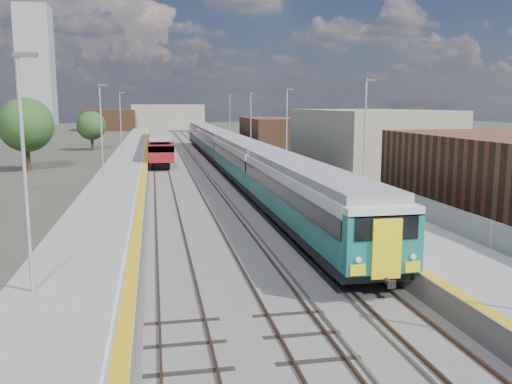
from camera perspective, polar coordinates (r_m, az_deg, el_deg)
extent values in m
plane|color=#47443A|center=(60.43, -4.71, 2.55)|extent=(320.00, 320.00, 0.00)
cube|color=#565451|center=(62.72, -7.00, 2.79)|extent=(10.50, 155.00, 0.06)
cube|color=#4C3323|center=(65.44, -4.49, 3.16)|extent=(0.07, 160.00, 0.14)
cube|color=#4C3323|center=(65.61, -3.24, 3.19)|extent=(0.07, 160.00, 0.14)
cube|color=#4C3323|center=(65.16, -7.56, 3.08)|extent=(0.07, 160.00, 0.14)
cube|color=#4C3323|center=(65.25, -6.30, 3.12)|extent=(0.07, 160.00, 0.14)
cube|color=#4C3323|center=(65.07, -10.64, 3.00)|extent=(0.07, 160.00, 0.14)
cube|color=#4C3323|center=(65.08, -9.37, 3.03)|extent=(0.07, 160.00, 0.14)
cube|color=gray|center=(65.41, -4.78, 3.15)|extent=(0.08, 160.00, 0.10)
cube|color=gray|center=(65.28, -6.01, 3.12)|extent=(0.08, 160.00, 0.10)
cube|color=slate|center=(63.58, -0.24, 3.37)|extent=(4.70, 155.00, 1.00)
cube|color=gray|center=(63.54, -0.24, 3.82)|extent=(4.70, 155.00, 0.03)
cube|color=gold|center=(63.19, -2.12, 3.80)|extent=(0.40, 155.00, 0.01)
cube|color=gray|center=(63.92, 1.71, 4.38)|extent=(0.06, 155.00, 1.20)
cylinder|color=#9EA0A3|center=(34.27, 11.36, 5.38)|extent=(0.12, 0.12, 7.50)
cube|color=#4C4C4F|center=(34.33, 11.95, 11.46)|extent=(0.70, 0.18, 0.14)
cylinder|color=#9EA0A3|center=(53.32, 3.26, 6.83)|extent=(0.12, 0.12, 7.50)
cube|color=#4C4C4F|center=(53.36, 3.56, 10.75)|extent=(0.70, 0.18, 0.14)
cylinder|color=#9EA0A3|center=(72.88, -0.56, 7.47)|extent=(0.12, 0.12, 7.50)
cube|color=#4C4C4F|center=(72.91, -0.36, 10.34)|extent=(0.70, 0.18, 0.14)
cylinder|color=#9EA0A3|center=(92.63, -2.76, 7.83)|extent=(0.12, 0.12, 7.50)
cube|color=#4C4C4F|center=(92.65, -2.62, 10.08)|extent=(0.70, 0.18, 0.14)
cube|color=slate|center=(62.60, -13.24, 3.03)|extent=(4.30, 155.00, 1.00)
cube|color=gray|center=(62.55, -13.25, 3.49)|extent=(4.30, 155.00, 0.03)
cube|color=gold|center=(62.49, -11.51, 3.56)|extent=(0.45, 155.00, 0.01)
cube|color=silver|center=(62.50, -11.83, 3.56)|extent=(0.08, 155.00, 0.01)
cylinder|color=#9EA0A3|center=(18.28, -23.16, 1.63)|extent=(0.12, 0.12, 7.50)
cube|color=#4C4C4F|center=(18.15, -23.12, 13.15)|extent=(0.70, 0.18, 0.14)
cylinder|color=#9EA0A3|center=(43.94, -15.95, 6.00)|extent=(0.12, 0.12, 7.50)
cube|color=#4C4C4F|center=(43.89, -15.84, 10.77)|extent=(0.70, 0.18, 0.14)
cylinder|color=#9EA0A3|center=(69.85, -14.06, 7.13)|extent=(0.12, 0.12, 7.50)
cube|color=#4C4C4F|center=(69.82, -13.97, 10.13)|extent=(0.70, 0.18, 0.14)
cube|color=brown|center=(34.58, 25.23, 1.10)|extent=(9.00, 16.00, 5.20)
cube|color=gray|center=(59.17, 11.45, 5.38)|extent=(11.00, 22.00, 6.40)
cube|color=brown|center=(89.91, 1.68, 6.28)|extent=(8.00, 18.00, 4.80)
cube|color=gray|center=(159.80, -9.26, 7.83)|extent=(20.00, 14.00, 7.00)
cube|color=brown|center=(155.21, -15.17, 7.33)|extent=(14.00, 12.00, 5.60)
cube|color=gray|center=(203.86, -22.16, 12.19)|extent=(11.00, 11.00, 40.00)
cube|color=black|center=(28.95, 5.04, -2.92)|extent=(2.73, 19.59, 0.46)
cube|color=#13655D|center=(28.79, 5.07, -1.36)|extent=(2.83, 19.59, 1.15)
cube|color=black|center=(28.64, 5.09, 0.42)|extent=(2.89, 19.59, 0.78)
cube|color=silver|center=(28.55, 5.11, 1.65)|extent=(2.83, 19.59, 0.48)
cube|color=gray|center=(28.50, 5.12, 2.49)|extent=(2.51, 19.59, 0.40)
cube|color=black|center=(48.33, -1.41, 1.98)|extent=(2.73, 19.59, 0.46)
cube|color=#13655D|center=(48.24, -1.41, 2.93)|extent=(2.83, 19.59, 1.15)
cube|color=black|center=(48.15, -1.42, 4.00)|extent=(2.89, 19.59, 0.78)
cube|color=silver|center=(48.10, -1.42, 4.74)|extent=(2.83, 19.59, 0.48)
cube|color=gray|center=(48.07, -1.42, 5.24)|extent=(2.51, 19.59, 0.40)
cube|color=black|center=(68.13, -4.15, 4.06)|extent=(2.73, 19.59, 0.46)
cube|color=#13655D|center=(68.06, -4.16, 4.73)|extent=(2.83, 19.59, 1.15)
cube|color=black|center=(68.00, -4.17, 5.49)|extent=(2.89, 19.59, 0.78)
cube|color=silver|center=(67.96, -4.17, 6.01)|extent=(2.83, 19.59, 0.48)
cube|color=gray|center=(67.94, -4.18, 6.37)|extent=(2.51, 19.59, 0.40)
cube|color=black|center=(88.06, -5.66, 5.19)|extent=(2.73, 19.59, 0.46)
cube|color=#13655D|center=(88.01, -5.67, 5.71)|extent=(2.83, 19.59, 1.15)
cube|color=black|center=(87.96, -5.68, 6.30)|extent=(2.89, 19.59, 0.78)
cube|color=silver|center=(87.93, -5.68, 6.71)|extent=(2.83, 19.59, 0.48)
cube|color=gray|center=(87.91, -5.69, 6.98)|extent=(2.51, 19.59, 0.40)
cube|color=#13655D|center=(19.44, 13.16, -5.29)|extent=(2.81, 0.60, 2.11)
cube|color=black|center=(19.03, 13.60, -3.75)|extent=(2.31, 0.06, 0.80)
cube|color=yellow|center=(19.14, 13.60, -5.84)|extent=(1.05, 0.10, 2.11)
cube|color=black|center=(65.69, -10.02, 3.37)|extent=(1.79, 15.25, 0.62)
cube|color=maroon|center=(65.56, -10.06, 4.66)|extent=(2.64, 17.95, 1.89)
cube|color=black|center=(65.53, -10.07, 5.07)|extent=(2.70, 17.95, 0.66)
cube|color=gray|center=(65.47, -10.09, 5.90)|extent=(2.36, 17.95, 0.38)
cube|color=black|center=(84.07, -10.20, 4.60)|extent=(1.79, 15.25, 0.62)
cube|color=maroon|center=(83.96, -10.23, 5.62)|extent=(2.64, 17.95, 1.89)
cube|color=black|center=(83.94, -10.24, 5.94)|extent=(2.70, 17.95, 0.66)
cube|color=gray|center=(83.89, -10.26, 6.58)|extent=(2.36, 17.95, 0.38)
cube|color=black|center=(102.46, -10.31, 5.40)|extent=(1.79, 15.25, 0.62)
cube|color=maroon|center=(102.38, -10.34, 6.23)|extent=(2.64, 17.95, 1.89)
cube|color=black|center=(102.36, -10.34, 6.49)|extent=(2.70, 17.95, 0.66)
cube|color=gray|center=(102.32, -10.36, 7.02)|extent=(2.36, 17.95, 0.38)
cylinder|color=#382619|center=(62.13, -22.86, 3.29)|extent=(0.44, 0.44, 2.69)
sphere|color=#1F3D17|center=(61.91, -23.06, 6.52)|extent=(5.67, 5.67, 5.67)
cylinder|color=#382619|center=(87.35, -16.87, 4.92)|extent=(0.44, 0.44, 2.09)
sphere|color=#1F3D17|center=(87.20, -16.95, 6.70)|extent=(4.41, 4.41, 4.41)
cylinder|color=#382619|center=(78.87, 8.33, 4.78)|extent=(0.44, 0.44, 2.03)
sphere|color=#1F3D17|center=(78.71, 8.38, 6.70)|extent=(4.29, 4.29, 4.29)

